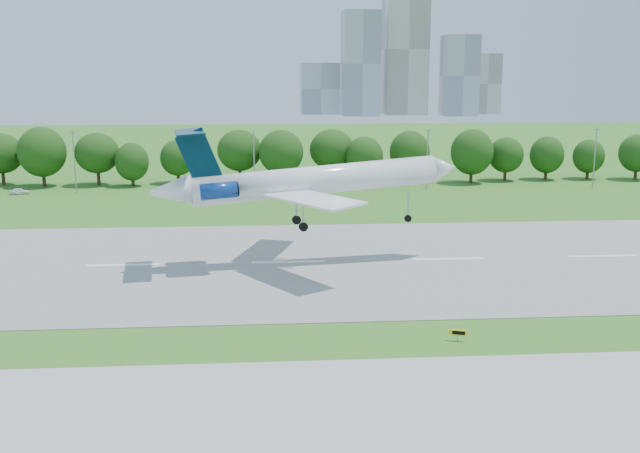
# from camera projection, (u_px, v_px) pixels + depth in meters

# --- Properties ---
(ground) EXTENTS (600.00, 600.00, 0.00)m
(ground) POSITION_uv_depth(u_px,v_px,m) (67.00, 340.00, 61.76)
(ground) COLOR #306B1C
(ground) RESTS_ON ground
(runway) EXTENTS (400.00, 45.00, 0.08)m
(runway) POSITION_uv_depth(u_px,v_px,m) (123.00, 265.00, 86.16)
(runway) COLOR gray
(runway) RESTS_ON ground
(tree_line) EXTENTS (288.40, 8.40, 10.40)m
(tree_line) POSITION_uv_depth(u_px,v_px,m) (184.00, 156.00, 150.33)
(tree_line) COLOR #382314
(tree_line) RESTS_ON ground
(light_poles) EXTENTS (175.90, 0.25, 12.19)m
(light_poles) POSITION_uv_depth(u_px,v_px,m) (165.00, 161.00, 140.35)
(light_poles) COLOR gray
(light_poles) RESTS_ON ground
(skyline) EXTENTS (127.00, 52.00, 80.00)m
(skyline) POSITION_uv_depth(u_px,v_px,m) (398.00, 65.00, 444.25)
(skyline) COLOR #B2B2B7
(skyline) RESTS_ON ground
(airliner) EXTENTS (37.88, 27.28, 12.33)m
(airliner) POSITION_uv_depth(u_px,v_px,m) (300.00, 181.00, 85.39)
(airliner) COLOR white
(airliner) RESTS_ON ground
(taxi_sign_right) EXTENTS (1.44, 0.61, 1.03)m
(taxi_sign_right) POSITION_uv_depth(u_px,v_px,m) (458.00, 333.00, 61.24)
(taxi_sign_right) COLOR gray
(taxi_sign_right) RESTS_ON ground
(service_vehicle_b) EXTENTS (3.90, 2.27, 1.25)m
(service_vehicle_b) POSITION_uv_depth(u_px,v_px,m) (19.00, 191.00, 139.27)
(service_vehicle_b) COLOR white
(service_vehicle_b) RESTS_ON ground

